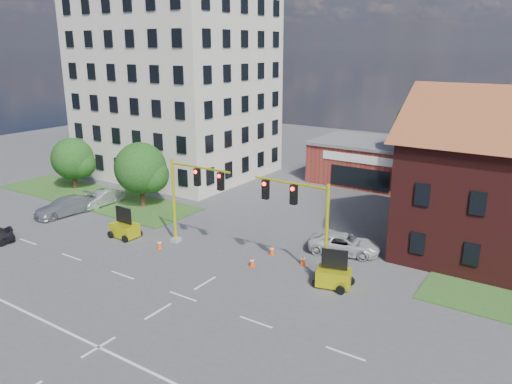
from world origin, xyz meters
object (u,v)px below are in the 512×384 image
Objects in this scene: trailer_west at (125,228)px; signal_mast_east at (302,217)px; signal_mast_west at (191,194)px; pickup_white at (344,244)px; trailer_east at (334,276)px.

signal_mast_east is at bearing 7.36° from trailer_west.
pickup_white is at bearing 27.05° from signal_mast_west.
trailer_west is at bearing 98.33° from pickup_white.
trailer_west reaches higher than pickup_white.
signal_mast_west is 1.28× the size of pickup_white.
signal_mast_east is 2.75× the size of trailer_east.
signal_mast_west is 11.12m from pickup_white.
trailer_west is at bearing 169.38° from trailer_east.
signal_mast_west is 2.75× the size of trailer_east.
signal_mast_east is 1.28× the size of pickup_white.
trailer_east is at bearing 6.16° from trailer_west.
signal_mast_west is 11.46m from trailer_east.
trailer_east is (2.28, -0.11, -3.22)m from signal_mast_east.
trailer_east is (16.38, 1.34, -0.00)m from trailer_west.
trailer_west is 1.00× the size of trailer_east.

